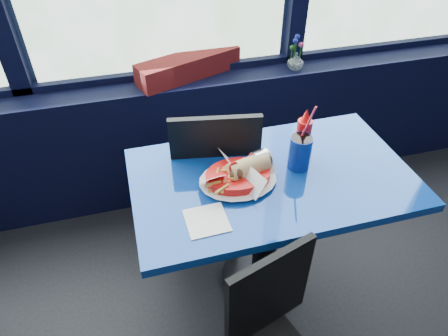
{
  "coord_description": "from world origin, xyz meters",
  "views": [
    {
      "loc": [
        -0.24,
        0.8,
        1.87
      ],
      "look_at": [
        0.08,
        1.98,
        0.85
      ],
      "focal_mm": 32.0,
      "sensor_mm": 36.0,
      "label": 1
    }
  ],
  "objects_px": {
    "flower_vase": "(296,59)",
    "food_basket": "(239,175)",
    "near_table": "(269,205)",
    "planter_box": "(189,66)",
    "soda_cup": "(300,152)",
    "chair_near_back": "(206,173)",
    "ketchup_bottle": "(303,136)"
  },
  "relations": [
    {
      "from": "ketchup_bottle",
      "to": "food_basket",
      "type": "bearing_deg",
      "value": -162.57
    },
    {
      "from": "soda_cup",
      "to": "near_table",
      "type": "bearing_deg",
      "value": -168.71
    },
    {
      "from": "soda_cup",
      "to": "flower_vase",
      "type": "bearing_deg",
      "value": 68.25
    },
    {
      "from": "planter_box",
      "to": "chair_near_back",
      "type": "bearing_deg",
      "value": -114.65
    },
    {
      "from": "chair_near_back",
      "to": "ketchup_bottle",
      "type": "xyz_separation_m",
      "value": [
        0.39,
        -0.22,
        0.31
      ]
    },
    {
      "from": "chair_near_back",
      "to": "planter_box",
      "type": "distance_m",
      "value": 0.66
    },
    {
      "from": "flower_vase",
      "to": "near_table",
      "type": "bearing_deg",
      "value": -118.56
    },
    {
      "from": "food_basket",
      "to": "soda_cup",
      "type": "xyz_separation_m",
      "value": [
        0.28,
        0.03,
        0.04
      ]
    },
    {
      "from": "ketchup_bottle",
      "to": "near_table",
      "type": "bearing_deg",
      "value": -150.61
    },
    {
      "from": "near_table",
      "to": "planter_box",
      "type": "relative_size",
      "value": 1.94
    },
    {
      "from": "chair_near_back",
      "to": "food_basket",
      "type": "height_order",
      "value": "chair_near_back"
    },
    {
      "from": "flower_vase",
      "to": "soda_cup",
      "type": "relative_size",
      "value": 0.64
    },
    {
      "from": "chair_near_back",
      "to": "planter_box",
      "type": "relative_size",
      "value": 1.54
    },
    {
      "from": "near_table",
      "to": "ketchup_bottle",
      "type": "bearing_deg",
      "value": 29.39
    },
    {
      "from": "chair_near_back",
      "to": "ketchup_bottle",
      "type": "height_order",
      "value": "ketchup_bottle"
    },
    {
      "from": "chair_near_back",
      "to": "soda_cup",
      "type": "bearing_deg",
      "value": 150.25
    },
    {
      "from": "flower_vase",
      "to": "food_basket",
      "type": "distance_m",
      "value": 1.02
    },
    {
      "from": "planter_box",
      "to": "soda_cup",
      "type": "xyz_separation_m",
      "value": [
        0.31,
        -0.87,
        -0.03
      ]
    },
    {
      "from": "flower_vase",
      "to": "soda_cup",
      "type": "height_order",
      "value": "soda_cup"
    },
    {
      "from": "planter_box",
      "to": "near_table",
      "type": "bearing_deg",
      "value": -99.21
    },
    {
      "from": "food_basket",
      "to": "planter_box",
      "type": "bearing_deg",
      "value": 102.87
    },
    {
      "from": "chair_near_back",
      "to": "ketchup_bottle",
      "type": "distance_m",
      "value": 0.55
    },
    {
      "from": "near_table",
      "to": "planter_box",
      "type": "distance_m",
      "value": 0.96
    },
    {
      "from": "food_basket",
      "to": "soda_cup",
      "type": "height_order",
      "value": "soda_cup"
    },
    {
      "from": "near_table",
      "to": "ketchup_bottle",
      "type": "xyz_separation_m",
      "value": [
        0.17,
        0.1,
        0.29
      ]
    },
    {
      "from": "planter_box",
      "to": "food_basket",
      "type": "bearing_deg",
      "value": -108.63
    },
    {
      "from": "near_table",
      "to": "chair_near_back",
      "type": "bearing_deg",
      "value": 124.8
    },
    {
      "from": "ketchup_bottle",
      "to": "soda_cup",
      "type": "bearing_deg",
      "value": -121.04
    },
    {
      "from": "planter_box",
      "to": "food_basket",
      "type": "xyz_separation_m",
      "value": [
        0.03,
        -0.9,
        -0.07
      ]
    },
    {
      "from": "flower_vase",
      "to": "ketchup_bottle",
      "type": "bearing_deg",
      "value": -110.76
    },
    {
      "from": "chair_near_back",
      "to": "flower_vase",
      "type": "bearing_deg",
      "value": -132.98
    },
    {
      "from": "flower_vase",
      "to": "food_basket",
      "type": "bearing_deg",
      "value": -125.9
    }
  ]
}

